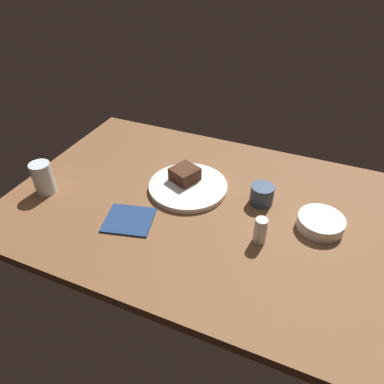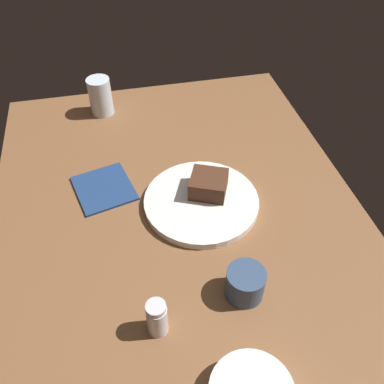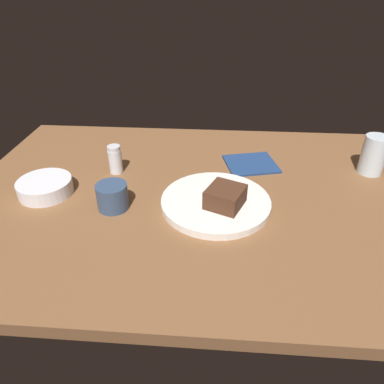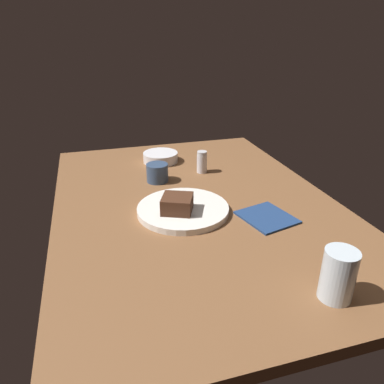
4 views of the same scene
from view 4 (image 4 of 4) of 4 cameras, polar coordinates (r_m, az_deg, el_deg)
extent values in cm
cube|color=brown|center=(111.77, 0.61, -2.24)|extent=(120.00, 84.00, 3.00)
cylinder|color=white|center=(104.69, -1.43, -2.76)|extent=(26.58, 26.58, 1.80)
cube|color=#472819|center=(100.91, -2.35, -1.88)|extent=(10.52, 10.71, 4.53)
cylinder|color=silver|center=(132.35, 1.58, 4.54)|extent=(3.74, 3.74, 6.83)
cylinder|color=silver|center=(131.00, 1.60, 6.18)|extent=(3.55, 3.55, 1.20)
cylinder|color=silver|center=(77.28, 22.10, -12.06)|extent=(6.64, 6.64, 10.85)
cylinder|color=silver|center=(143.81, -5.00, 5.50)|extent=(13.57, 13.57, 3.79)
cylinder|color=#334766|center=(125.05, -5.50, 3.05)|extent=(7.46, 7.46, 6.30)
cube|color=navy|center=(103.93, 11.74, -3.93)|extent=(16.99, 15.98, 0.60)
camera|label=1|loc=(1.72, 28.72, 30.15)|focal=33.36mm
camera|label=2|loc=(1.60, -2.00, 32.38)|focal=38.72mm
camera|label=3|loc=(1.02, -46.12, 17.28)|focal=32.51mm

